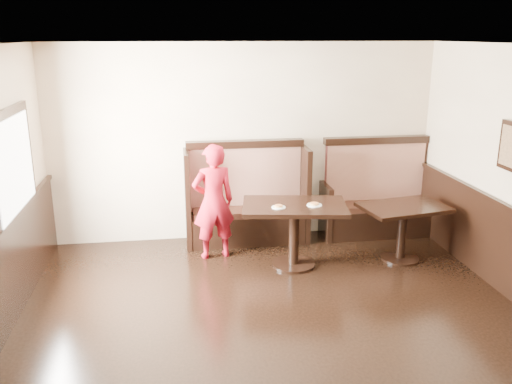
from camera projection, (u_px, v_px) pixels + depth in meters
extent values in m
plane|color=black|center=(296.00, 373.00, 4.81)|extent=(7.00, 7.00, 0.00)
plane|color=beige|center=(244.00, 143.00, 7.74)|extent=(5.50, 0.00, 5.50)
plane|color=white|center=(304.00, 47.00, 4.02)|extent=(7.00, 7.00, 0.00)
cube|color=black|center=(12.00, 165.00, 5.79)|extent=(0.05, 1.50, 1.20)
cube|color=white|center=(15.00, 165.00, 5.79)|extent=(0.01, 1.30, 1.00)
cube|color=black|center=(247.00, 228.00, 7.80)|extent=(1.60, 0.50, 0.42)
cube|color=#321910|center=(247.00, 211.00, 7.73)|extent=(1.54, 0.46, 0.09)
cube|color=#541017|center=(245.00, 178.00, 7.81)|extent=(1.60, 0.12, 0.92)
cube|color=black|center=(245.00, 144.00, 7.67)|extent=(1.68, 0.16, 0.10)
cube|color=black|center=(187.00, 197.00, 7.65)|extent=(0.07, 0.72, 1.36)
cube|color=black|center=(303.00, 192.00, 7.89)|extent=(0.07, 0.72, 1.36)
cube|color=black|center=(377.00, 221.00, 8.08)|extent=(1.50, 0.50, 0.42)
cube|color=#321910|center=(378.00, 205.00, 8.01)|extent=(1.44, 0.46, 0.09)
cube|color=#541017|center=(374.00, 173.00, 8.09)|extent=(1.50, 0.12, 0.92)
cube|color=black|center=(376.00, 140.00, 7.95)|extent=(1.58, 0.16, 0.10)
cube|color=black|center=(324.00, 209.00, 8.01)|extent=(0.07, 0.72, 0.80)
cube|color=black|center=(425.00, 205.00, 8.24)|extent=(0.07, 0.72, 0.80)
cube|color=black|center=(295.00, 207.00, 6.83)|extent=(1.42, 1.01, 0.05)
cylinder|color=black|center=(294.00, 237.00, 6.94)|extent=(0.13, 0.13, 0.76)
cylinder|color=black|center=(293.00, 264.00, 7.05)|extent=(0.56, 0.56, 0.03)
cube|color=black|center=(404.00, 208.00, 7.04)|extent=(1.19, 0.89, 0.05)
cylinder|color=black|center=(402.00, 234.00, 7.15)|extent=(0.12, 0.12, 0.69)
cylinder|color=black|center=(400.00, 258.00, 7.24)|extent=(0.51, 0.51, 0.03)
imported|color=#AD1223|center=(213.00, 202.00, 7.12)|extent=(0.63, 0.47, 1.55)
cylinder|color=white|center=(279.00, 207.00, 6.70)|extent=(0.18, 0.18, 0.01)
cylinder|color=tan|center=(279.00, 206.00, 6.70)|extent=(0.11, 0.11, 0.01)
cylinder|color=#EABA54|center=(279.00, 205.00, 6.70)|extent=(0.09, 0.09, 0.01)
cylinder|color=white|center=(314.00, 205.00, 6.78)|extent=(0.19, 0.19, 0.01)
cylinder|color=tan|center=(314.00, 204.00, 6.78)|extent=(0.12, 0.12, 0.02)
cylinder|color=#EABA54|center=(314.00, 203.00, 6.78)|extent=(0.10, 0.10, 0.01)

